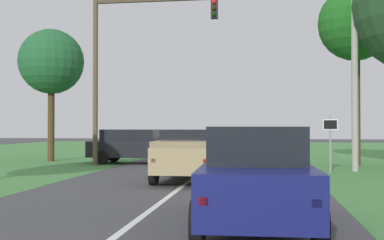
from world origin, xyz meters
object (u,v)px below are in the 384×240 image
object	(u,v)px
pickup_truck_lead	(189,154)
utility_pole_right	(355,60)
extra_tree_1	(51,62)
extra_tree_2	(356,24)
keep_moving_sign	(330,136)
traffic_light	(126,51)
crossing_suv_far	(134,146)
red_suv_near	(256,174)

from	to	relation	value
pickup_truck_lead	utility_pole_right	distance (m)	8.73
pickup_truck_lead	extra_tree_1	size ratio (longest dim) A/B	0.70
pickup_truck_lead	utility_pole_right	size ratio (longest dim) A/B	0.53
pickup_truck_lead	extra_tree_1	xyz separation A→B (m)	(-8.88, 8.30, 4.48)
utility_pole_right	extra_tree_2	distance (m)	3.63
keep_moving_sign	utility_pole_right	size ratio (longest dim) A/B	0.25
traffic_light	crossing_suv_far	xyz separation A→B (m)	(-0.00, 1.44, -4.64)
traffic_light	extra_tree_1	bearing A→B (deg)	154.25
utility_pole_right	red_suv_near	bearing A→B (deg)	-108.62
utility_pole_right	extra_tree_1	world-z (taller)	utility_pole_right
red_suv_near	extra_tree_2	size ratio (longest dim) A/B	0.57
red_suv_near	keep_moving_sign	size ratio (longest dim) A/B	2.15
pickup_truck_lead	traffic_light	world-z (taller)	traffic_light
red_suv_near	traffic_light	xyz separation A→B (m)	(-6.41, 13.37, 4.56)
crossing_suv_far	keep_moving_sign	bearing A→B (deg)	-22.68
utility_pole_right	pickup_truck_lead	bearing A→B (deg)	-145.13
pickup_truck_lead	extra_tree_2	bearing A→B (deg)	46.34
keep_moving_sign	traffic_light	bearing A→B (deg)	165.28
keep_moving_sign	crossing_suv_far	xyz separation A→B (m)	(-9.28, 3.88, -0.58)
traffic_light	red_suv_near	bearing A→B (deg)	-64.37
pickup_truck_lead	utility_pole_right	world-z (taller)	utility_pole_right
pickup_truck_lead	crossing_suv_far	bearing A→B (deg)	118.36
pickup_truck_lead	keep_moving_sign	bearing A→B (deg)	33.43
traffic_light	extra_tree_2	world-z (taller)	extra_tree_2
crossing_suv_far	extra_tree_1	size ratio (longest dim) A/B	0.64
pickup_truck_lead	extra_tree_2	size ratio (longest dim) A/B	0.58
pickup_truck_lead	crossing_suv_far	size ratio (longest dim) A/B	1.09
utility_pole_right	extra_tree_2	bearing A→B (deg)	78.28
traffic_light	extra_tree_1	xyz separation A→B (m)	(-4.90, 2.37, -0.14)
keep_moving_sign	extra_tree_2	world-z (taller)	extra_tree_2
red_suv_near	extra_tree_2	xyz separation A→B (m)	(4.62, 14.82, 5.84)
extra_tree_1	keep_moving_sign	bearing A→B (deg)	-18.71
red_suv_near	extra_tree_1	world-z (taller)	extra_tree_1
red_suv_near	crossing_suv_far	world-z (taller)	red_suv_near
red_suv_near	traffic_light	world-z (taller)	traffic_light
traffic_light	utility_pole_right	world-z (taller)	utility_pole_right
traffic_light	crossing_suv_far	bearing A→B (deg)	90.19
pickup_truck_lead	crossing_suv_far	world-z (taller)	pickup_truck_lead
pickup_truck_lead	utility_pole_right	bearing A→B (deg)	34.87
extra_tree_1	extra_tree_2	distance (m)	16.02
extra_tree_2	utility_pole_right	bearing A→B (deg)	-101.72
extra_tree_1	extra_tree_2	bearing A→B (deg)	-3.28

